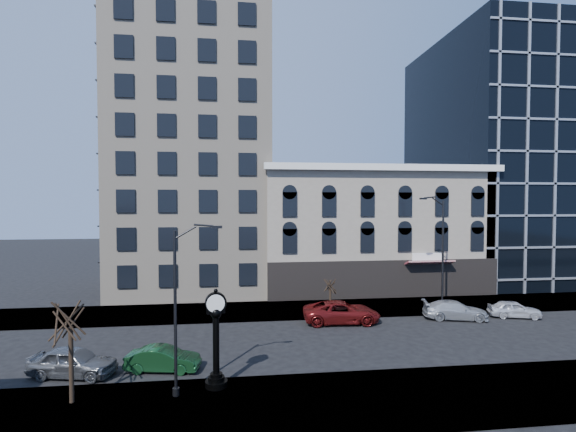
{
  "coord_description": "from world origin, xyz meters",
  "views": [
    {
      "loc": [
        -1.7,
        -26.09,
        9.06
      ],
      "look_at": [
        2.0,
        4.0,
        8.0
      ],
      "focal_mm": 26.0,
      "sensor_mm": 36.0,
      "label": 1
    }
  ],
  "objects": [
    {
      "name": "cream_tower",
      "position": [
        -6.11,
        18.88,
        19.32
      ],
      "size": [
        15.9,
        15.4,
        42.5
      ],
      "color": "beige",
      "rests_on": "ground"
    },
    {
      "name": "street_lamp_near",
      "position": [
        -3.93,
        -6.66,
        6.2
      ],
      "size": [
        2.09,
        0.45,
        8.06
      ],
      "rotation": [
        0.0,
        0.0,
        0.1
      ],
      "color": "black",
      "rests_on": "sidewalk_near"
    },
    {
      "name": "glass_office",
      "position": [
        32.0,
        20.91,
        14.0
      ],
      "size": [
        20.0,
        20.15,
        28.0
      ],
      "color": "black",
      "rests_on": "ground"
    },
    {
      "name": "ground",
      "position": [
        0.0,
        0.0,
        0.0
      ],
      "size": [
        160.0,
        160.0,
        0.0
      ],
      "primitive_type": "plane",
      "color": "black",
      "rests_on": "ground"
    },
    {
      "name": "car_far_c",
      "position": [
        19.79,
        3.76,
        0.65
      ],
      "size": [
        4.07,
        2.52,
        1.29
      ],
      "primitive_type": "imported",
      "rotation": [
        0.0,
        0.0,
        1.29
      ],
      "color": "silver",
      "rests_on": "ground"
    },
    {
      "name": "car_far_b",
      "position": [
        14.96,
        3.88,
        0.69
      ],
      "size": [
        5.11,
        3.0,
        1.39
      ],
      "primitive_type": "imported",
      "rotation": [
        0.0,
        0.0,
        1.34
      ],
      "color": "#A5A8AD",
      "rests_on": "ground"
    },
    {
      "name": "street_clock",
      "position": [
        -2.72,
        -6.0,
        2.27
      ],
      "size": [
        1.08,
        1.08,
        4.76
      ],
      "rotation": [
        0.0,
        0.0,
        0.15
      ],
      "color": "black",
      "rests_on": "sidewalk_near"
    },
    {
      "name": "victorian_row",
      "position": [
        12.0,
        15.89,
        6.0
      ],
      "size": [
        22.6,
        11.19,
        12.5
      ],
      "color": "gray",
      "rests_on": "ground"
    },
    {
      "name": "sidewalk_near",
      "position": [
        0.0,
        -8.0,
        0.06
      ],
      "size": [
        160.0,
        6.0,
        0.12
      ],
      "primitive_type": "cube",
      "color": "gray",
      "rests_on": "ground"
    },
    {
      "name": "car_far_a",
      "position": [
        6.04,
        4.02,
        0.79
      ],
      "size": [
        5.86,
        2.97,
        1.59
      ],
      "primitive_type": "imported",
      "rotation": [
        0.0,
        0.0,
        1.51
      ],
      "color": "maroon",
      "rests_on": "ground"
    },
    {
      "name": "bare_tree_near",
      "position": [
        -9.02,
        -6.83,
        4.24
      ],
      "size": [
        3.18,
        3.18,
        5.46
      ],
      "color": "#302318",
      "rests_on": "sidewalk_near"
    },
    {
      "name": "street_lamp_far",
      "position": [
        14.66,
        6.59,
        7.32
      ],
      "size": [
        2.46,
        0.6,
        9.54
      ],
      "rotation": [
        0.0,
        0.0,
        3.27
      ],
      "color": "black",
      "rests_on": "sidewalk_far"
    },
    {
      "name": "sidewalk_far",
      "position": [
        0.0,
        8.0,
        0.06
      ],
      "size": [
        160.0,
        6.0,
        0.12
      ],
      "primitive_type": "cube",
      "color": "gray",
      "rests_on": "ground"
    },
    {
      "name": "car_near_b",
      "position": [
        -5.65,
        -3.45,
        0.64
      ],
      "size": [
        4.04,
        1.93,
        1.28
      ],
      "primitive_type": "imported",
      "rotation": [
        0.0,
        0.0,
        1.42
      ],
      "color": "#143F1E",
      "rests_on": "ground"
    },
    {
      "name": "car_near_a",
      "position": [
        -10.17,
        -3.59,
        0.75
      ],
      "size": [
        4.68,
        2.64,
        1.5
      ],
      "primitive_type": "imported",
      "rotation": [
        0.0,
        0.0,
        1.36
      ],
      "color": "#595B60",
      "rests_on": "ground"
    },
    {
      "name": "bare_tree_far",
      "position": [
        5.98,
        7.57,
        2.55
      ],
      "size": [
        1.88,
        1.88,
        3.23
      ],
      "color": "#302318",
      "rests_on": "sidewalk_far"
    }
  ]
}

